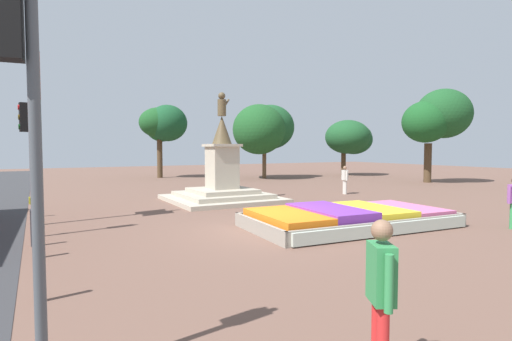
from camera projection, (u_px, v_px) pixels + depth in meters
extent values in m
plane|color=brown|center=(268.00, 231.00, 12.21)|extent=(92.13, 92.13, 0.00)
cube|color=#38281C|center=(350.00, 220.00, 12.92)|extent=(6.65, 3.58, 0.38)
cube|color=gray|center=(386.00, 229.00, 11.45)|extent=(6.64, 0.55, 0.42)
cube|color=gray|center=(321.00, 212.00, 14.39)|extent=(6.64, 0.55, 0.42)
cube|color=gray|center=(258.00, 228.00, 11.53)|extent=(0.32, 3.35, 0.42)
cube|color=gray|center=(423.00, 213.00, 14.31)|extent=(0.32, 3.35, 0.42)
cube|color=orange|center=(287.00, 216.00, 11.91)|extent=(1.76, 3.05, 0.20)
cube|color=#72339E|center=(330.00, 212.00, 12.57)|extent=(1.76, 3.05, 0.27)
cube|color=yellow|center=(369.00, 210.00, 13.23)|extent=(1.76, 3.05, 0.20)
cube|color=#D86699|center=(404.00, 208.00, 13.90)|extent=(1.76, 3.05, 0.13)
cube|color=#B2BCAD|center=(387.00, 229.00, 11.40)|extent=(6.32, 0.62, 0.35)
cube|color=#B4AA96|center=(222.00, 199.00, 19.11)|extent=(4.91, 4.91, 0.20)
cube|color=#B0A692|center=(222.00, 195.00, 19.10)|extent=(3.84, 3.84, 0.20)
cube|color=#B2A793|center=(222.00, 191.00, 19.09)|extent=(2.77, 2.77, 0.20)
cube|color=#B2A893|center=(222.00, 168.00, 19.03)|extent=(1.26, 1.26, 2.01)
cube|color=#B2A893|center=(222.00, 145.00, 18.97)|extent=(1.49, 1.49, 0.12)
cone|color=brown|center=(222.00, 130.00, 18.93)|extent=(0.94, 0.94, 1.33)
cylinder|color=brown|center=(222.00, 108.00, 18.87)|extent=(0.40, 0.40, 0.77)
sphere|color=brown|center=(222.00, 96.00, 18.84)|extent=(0.34, 0.34, 0.34)
cylinder|color=brown|center=(225.00, 105.00, 19.06)|extent=(0.55, 0.32, 0.61)
cylinder|color=#4C5156|center=(37.00, 190.00, 4.08)|extent=(0.12, 0.12, 4.19)
cube|color=black|center=(8.00, 19.00, 3.90)|extent=(0.27, 0.30, 0.80)
cylinder|color=#2D2D33|center=(34.00, 171.00, 11.23)|extent=(0.12, 0.12, 3.78)
cube|color=black|center=(24.00, 117.00, 11.02)|extent=(0.27, 0.31, 0.80)
cylinder|color=red|center=(18.00, 107.00, 10.93)|extent=(0.05, 0.14, 0.14)
cylinder|color=#543E08|center=(19.00, 117.00, 10.94)|extent=(0.05, 0.14, 0.14)
cylinder|color=#0D4211|center=(19.00, 127.00, 10.96)|extent=(0.05, 0.14, 0.14)
cube|color=gold|center=(31.00, 201.00, 11.21)|extent=(0.12, 0.17, 0.20)
cylinder|color=#4C5156|center=(38.00, 125.00, 12.96)|extent=(0.14, 0.14, 6.53)
cube|color=#D84C19|center=(38.00, 75.00, 13.18)|extent=(0.12, 0.52, 1.60)
cylinder|color=#4C5156|center=(38.00, 50.00, 13.14)|extent=(0.16, 0.66, 0.03)
cube|color=#D84C19|center=(34.00, 60.00, 12.53)|extent=(0.12, 0.52, 1.60)
cylinder|color=#4C5156|center=(33.00, 34.00, 12.48)|extent=(0.16, 0.66, 0.03)
cylinder|color=#338C4C|center=(512.00, 216.00, 12.44)|extent=(0.13, 0.13, 0.82)
cylinder|color=#8C4C99|center=(509.00, 195.00, 12.34)|extent=(0.09, 0.09, 0.55)
cylinder|color=beige|center=(345.00, 187.00, 21.83)|extent=(0.13, 0.13, 0.77)
cylinder|color=beige|center=(344.00, 187.00, 22.01)|extent=(0.13, 0.13, 0.77)
cube|color=beige|center=(345.00, 175.00, 21.88)|extent=(0.31, 0.42, 0.55)
cylinder|color=beige|center=(347.00, 176.00, 21.65)|extent=(0.09, 0.09, 0.52)
cylinder|color=beige|center=(343.00, 175.00, 22.12)|extent=(0.09, 0.09, 0.52)
sphere|color=#8C664C|center=(345.00, 168.00, 21.86)|extent=(0.20, 0.20, 0.20)
cylinder|color=red|center=(377.00, 339.00, 4.36)|extent=(0.13, 0.13, 0.89)
cube|color=#338C4C|center=(381.00, 273.00, 4.23)|extent=(0.37, 0.44, 0.63)
cylinder|color=#338C4C|center=(374.00, 269.00, 4.47)|extent=(0.09, 0.09, 0.60)
cylinder|color=#338C4C|center=(389.00, 284.00, 3.99)|extent=(0.09, 0.09, 0.60)
sphere|color=#8C664C|center=(382.00, 230.00, 4.20)|extent=(0.23, 0.23, 0.23)
cylinder|color=#4C5156|center=(39.00, 273.00, 6.53)|extent=(0.12, 0.12, 0.95)
sphere|color=#4C5156|center=(38.00, 243.00, 6.50)|extent=(0.13, 0.13, 0.13)
cylinder|color=#4C5156|center=(40.00, 244.00, 9.18)|extent=(0.13, 0.13, 0.66)
sphere|color=#4C5156|center=(39.00, 228.00, 9.16)|extent=(0.14, 0.14, 0.14)
cylinder|color=#2D2D33|center=(33.00, 229.00, 10.23)|extent=(0.12, 0.12, 0.89)
sphere|color=#2D2D33|center=(32.00, 211.00, 10.21)|extent=(0.14, 0.14, 0.14)
cylinder|color=#4C5156|center=(33.00, 206.00, 14.56)|extent=(0.12, 0.12, 0.82)
sphere|color=#4C5156|center=(32.00, 194.00, 14.54)|extent=(0.13, 0.13, 0.13)
cylinder|color=#4C3823|center=(343.00, 163.00, 37.47)|extent=(0.44, 0.44, 2.26)
ellipsoid|color=#1C4C26|center=(348.00, 137.00, 36.70)|extent=(3.99, 4.25, 3.10)
ellipsoid|color=#1A4A22|center=(354.00, 138.00, 37.04)|extent=(3.50, 3.07, 2.68)
ellipsoid|color=#194A24|center=(353.00, 140.00, 37.14)|extent=(3.37, 3.58, 2.71)
cylinder|color=brown|center=(264.00, 163.00, 33.21)|extent=(0.33, 0.33, 2.53)
ellipsoid|color=#174A24|center=(258.00, 130.00, 33.41)|extent=(4.09, 4.41, 3.39)
ellipsoid|color=#1B4D26|center=(270.00, 127.00, 33.55)|extent=(4.17, 3.64, 3.71)
ellipsoid|color=#1C4F22|center=(259.00, 129.00, 32.32)|extent=(4.20, 4.51, 4.05)
cylinder|color=#4C3823|center=(428.00, 163.00, 29.38)|extent=(0.54, 0.54, 2.88)
ellipsoid|color=#1B4D23|center=(444.00, 114.00, 28.66)|extent=(4.22, 3.65, 3.54)
ellipsoid|color=#184F21|center=(426.00, 122.00, 28.40)|extent=(3.38, 3.21, 2.97)
cylinder|color=#4C3823|center=(160.00, 158.00, 33.96)|extent=(0.45, 0.45, 3.30)
ellipsoid|color=#184927|center=(167.00, 123.00, 33.67)|extent=(3.32, 3.25, 3.07)
ellipsoid|color=#174E22|center=(162.00, 126.00, 34.28)|extent=(2.84, 3.08, 2.66)
ellipsoid|color=#1A4C21|center=(159.00, 122.00, 33.59)|extent=(3.29, 3.07, 2.52)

